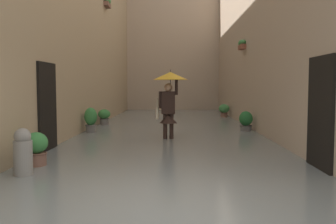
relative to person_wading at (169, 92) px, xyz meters
The scene contains 11 objects.
ground_plane 3.59m from the person_wading, 89.93° to the right, with size 60.00×60.00×0.00m, color slate.
flood_water 3.56m from the person_wading, 89.93° to the right, with size 6.49×24.12×0.15m, color slate.
building_facade_left 5.94m from the person_wading, 138.82° to the right, with size 2.04×22.12×9.48m.
building_facade_far 13.58m from the person_wading, 89.98° to the right, with size 9.29×1.80×9.04m, color tan.
person_wading is the anchor object (origin of this frame).
potted_plant_near_right 4.54m from the person_wading, 54.33° to the right, with size 0.47×0.47×0.75m.
potted_plant_far_right 4.44m from the person_wading, 55.27° to the left, with size 0.43×0.43×0.78m.
potted_plant_mid_right 3.07m from the person_wading, 27.94° to the right, with size 0.41×0.41×0.95m.
potted_plant_near_left 7.79m from the person_wading, 109.08° to the right, with size 0.52×0.52×0.76m.
potted_plant_mid_left 3.31m from the person_wading, 143.77° to the right, with size 0.45×0.45×0.81m.
mooring_bollard 5.02m from the person_wading, 60.79° to the left, with size 0.31×0.31×0.95m.
Camera 1 is at (-0.20, 4.53, 1.66)m, focal length 38.89 mm.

